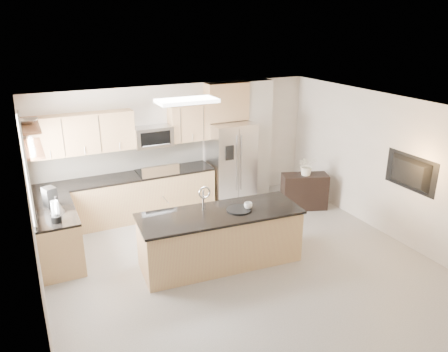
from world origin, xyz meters
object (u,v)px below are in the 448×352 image
island (220,238)px  platter (239,210)px  flower_vase (307,160)px  bowl (28,121)px  cup (248,206)px  kettle (57,205)px  blender (56,213)px  television (407,173)px  range (158,192)px  coffee_maker (50,197)px  refrigerator (231,163)px  credenza (304,191)px  microwave (153,136)px

island → platter: island is taller
platter → flower_vase: 2.60m
island → bowl: bowl is taller
cup → kettle: size_ratio=0.48×
blender → kettle: 0.36m
blender → television: size_ratio=0.32×
range → television: (3.51, -3.12, 0.88)m
platter → range: bearing=105.1°
island → coffee_maker: bearing=153.9°
refrigerator → cup: bearing=-109.9°
platter → refrigerator: bearing=66.6°
coffee_maker → bowl: bowl is taller
cup → television: size_ratio=0.13×
credenza → cup: size_ratio=6.92×
kettle → bowl: size_ratio=0.75×
platter → blender: size_ratio=1.18×
flower_vase → television: size_ratio=0.60×
microwave → kettle: size_ratio=2.67×
range → blender: size_ratio=3.28×
blender → coffee_maker: (-0.02, 0.67, 0.01)m
bowl → kettle: bearing=-51.4°
credenza → bowl: (-5.15, 0.14, 2.00)m
range → flower_vase: 3.17m
refrigerator → cup: (-0.85, -2.35, 0.08)m
blender → coffee_maker: 0.67m
microwave → credenza: size_ratio=0.80×
refrigerator → bowl: bowl is taller
refrigerator → cup: refrigerator is taller
credenza → flower_vase: size_ratio=1.48×
island → television: television is taller
microwave → television: (3.51, -3.24, -0.28)m
range → island: island is taller
island → cup: bearing=-3.9°
range → flower_vase: flower_vase is taller
platter → island: bearing=170.3°
range → kettle: size_ratio=4.01×
range → credenza: 3.10m
microwave → refrigerator: microwave is taller
coffee_maker → bowl: (-0.16, -0.03, 1.31)m
island → flower_vase: (2.57, 1.22, 0.62)m
flower_vase → bowl: bearing=178.2°
cup → flower_vase: (2.10, 1.29, 0.11)m
refrigerator → television: size_ratio=1.65×
island → cup: island is taller
flower_vase → cup: bearing=-148.4°
cup → television: television is taller
range → credenza: range is taller
range → blender: 2.68m
credenza → platter: size_ratio=2.33×
island → bowl: bearing=156.0°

